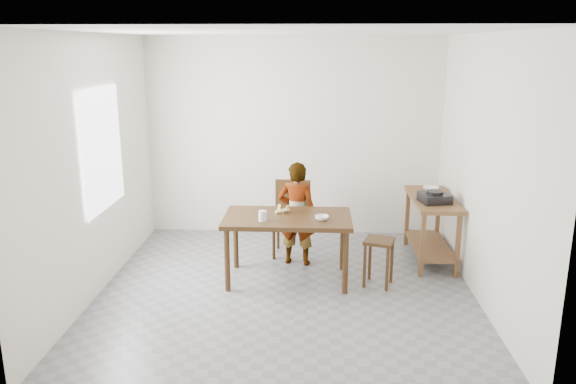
{
  "coord_description": "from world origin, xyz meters",
  "views": [
    {
      "loc": [
        0.29,
        -5.6,
        2.57
      ],
      "look_at": [
        0.0,
        0.4,
        1.0
      ],
      "focal_mm": 35.0,
      "sensor_mm": 36.0,
      "label": 1
    }
  ],
  "objects_px": {
    "dining_table": "(288,248)",
    "stool": "(378,262)",
    "child": "(297,214)",
    "prep_counter": "(431,229)",
    "dining_chair": "(291,220)"
  },
  "relations": [
    {
      "from": "stool",
      "to": "prep_counter",
      "type": "bearing_deg",
      "value": 48.07
    },
    {
      "from": "dining_table",
      "to": "prep_counter",
      "type": "xyz_separation_m",
      "value": [
        1.72,
        0.7,
        0.03
      ]
    },
    {
      "from": "child",
      "to": "dining_chair",
      "type": "bearing_deg",
      "value": -64.12
    },
    {
      "from": "dining_table",
      "to": "prep_counter",
      "type": "bearing_deg",
      "value": 22.15
    },
    {
      "from": "child",
      "to": "stool",
      "type": "xyz_separation_m",
      "value": [
        0.92,
        -0.6,
        -0.36
      ]
    },
    {
      "from": "dining_table",
      "to": "stool",
      "type": "xyz_separation_m",
      "value": [
        1.0,
        -0.1,
        -0.11
      ]
    },
    {
      "from": "dining_table",
      "to": "prep_counter",
      "type": "distance_m",
      "value": 1.86
    },
    {
      "from": "dining_table",
      "to": "child",
      "type": "xyz_separation_m",
      "value": [
        0.09,
        0.5,
        0.25
      ]
    },
    {
      "from": "dining_chair",
      "to": "dining_table",
      "type": "bearing_deg",
      "value": -85.91
    },
    {
      "from": "dining_table",
      "to": "stool",
      "type": "relative_size",
      "value": 2.64
    },
    {
      "from": "dining_table",
      "to": "child",
      "type": "bearing_deg",
      "value": 80.11
    },
    {
      "from": "dining_table",
      "to": "child",
      "type": "relative_size",
      "value": 1.11
    },
    {
      "from": "child",
      "to": "dining_chair",
      "type": "relative_size",
      "value": 1.36
    },
    {
      "from": "dining_chair",
      "to": "stool",
      "type": "distance_m",
      "value": 1.35
    },
    {
      "from": "child",
      "to": "dining_chair",
      "type": "distance_m",
      "value": 0.35
    }
  ]
}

